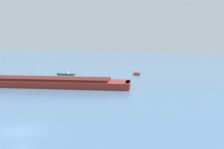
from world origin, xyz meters
TOP-DOWN VIEW (x-y plane):
  - ground_plane at (0.00, 0.00)m, footprint 400.00×400.00m
  - cargo_barge at (-17.35, 20.80)m, footprint 37.67×17.78m
  - small_motorboat at (-5.10, 47.94)m, footprint 3.00×4.17m
  - fishing_skiff at (-22.46, 37.72)m, footprint 5.20×2.81m

SIDE VIEW (x-z plane):
  - ground_plane at x=0.00m, z-range 0.00..0.00m
  - fishing_skiff at x=-22.46m, z-range -0.22..0.66m
  - small_motorboat at x=-5.10m, z-range -0.22..0.75m
  - cargo_barge at x=-17.35m, z-range -2.00..3.95m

